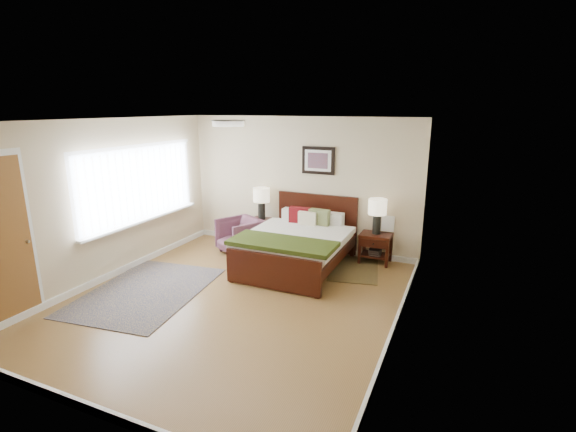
% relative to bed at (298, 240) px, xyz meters
% --- Properties ---
extents(floor, '(5.00, 5.00, 0.00)m').
position_rel_bed_xyz_m(floor, '(-0.35, -1.51, -0.50)').
color(floor, brown).
rests_on(floor, ground).
extents(back_wall, '(4.50, 0.04, 2.50)m').
position_rel_bed_xyz_m(back_wall, '(-0.35, 0.99, 0.75)').
color(back_wall, '#C1B38B').
rests_on(back_wall, ground).
extents(front_wall, '(4.50, 0.04, 2.50)m').
position_rel_bed_xyz_m(front_wall, '(-0.35, -4.01, 0.75)').
color(front_wall, '#C1B38B').
rests_on(front_wall, ground).
extents(left_wall, '(0.04, 5.00, 2.50)m').
position_rel_bed_xyz_m(left_wall, '(-2.60, -1.51, 0.75)').
color(left_wall, '#C1B38B').
rests_on(left_wall, ground).
extents(right_wall, '(0.04, 5.00, 2.50)m').
position_rel_bed_xyz_m(right_wall, '(1.90, -1.51, 0.75)').
color(right_wall, '#C1B38B').
rests_on(right_wall, ground).
extents(ceiling, '(4.50, 5.00, 0.02)m').
position_rel_bed_xyz_m(ceiling, '(-0.35, -1.51, 2.00)').
color(ceiling, white).
rests_on(ceiling, back_wall).
extents(window, '(0.11, 2.72, 1.32)m').
position_rel_bed_xyz_m(window, '(-2.55, -0.81, 0.88)').
color(window, silver).
rests_on(window, left_wall).
extents(ceil_fixture, '(0.44, 0.44, 0.08)m').
position_rel_bed_xyz_m(ceil_fixture, '(-0.35, -1.51, 1.97)').
color(ceil_fixture, white).
rests_on(ceil_fixture, ceiling).
extents(bed, '(1.66, 2.00, 1.08)m').
position_rel_bed_xyz_m(bed, '(0.00, 0.00, 0.00)').
color(bed, '#330F07').
rests_on(bed, ground).
extents(wall_art, '(0.62, 0.05, 0.50)m').
position_rel_bed_xyz_m(wall_art, '(0.00, 0.95, 1.22)').
color(wall_art, black).
rests_on(wall_art, back_wall).
extents(nightstand_left, '(0.46, 0.42, 0.55)m').
position_rel_bed_xyz_m(nightstand_left, '(-1.06, 0.74, -0.07)').
color(nightstand_left, '#330F07').
rests_on(nightstand_left, ground).
extents(nightstand_right, '(0.53, 0.40, 0.53)m').
position_rel_bed_xyz_m(nightstand_right, '(1.16, 0.74, -0.16)').
color(nightstand_right, '#330F07').
rests_on(nightstand_right, ground).
extents(lamp_left, '(0.31, 0.31, 0.61)m').
position_rel_bed_xyz_m(lamp_left, '(-1.06, 0.76, 0.47)').
color(lamp_left, black).
rests_on(lamp_left, nightstand_left).
extents(lamp_right, '(0.31, 0.31, 0.61)m').
position_rel_bed_xyz_m(lamp_right, '(1.16, 0.76, 0.45)').
color(lamp_right, black).
rests_on(lamp_right, nightstand_right).
extents(armchair, '(0.96, 0.97, 0.65)m').
position_rel_bed_xyz_m(armchair, '(-1.28, 0.27, -0.17)').
color(armchair, brown).
rests_on(armchair, ground).
extents(rug_persian, '(1.82, 2.38, 0.01)m').
position_rel_bed_xyz_m(rug_persian, '(-1.70, -1.80, -0.49)').
color(rug_persian, '#0D1741').
rests_on(rug_persian, ground).
extents(rug_navy, '(1.01, 1.32, 0.01)m').
position_rel_bed_xyz_m(rug_navy, '(0.91, 0.29, -0.49)').
color(rug_navy, black).
rests_on(rug_navy, ground).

